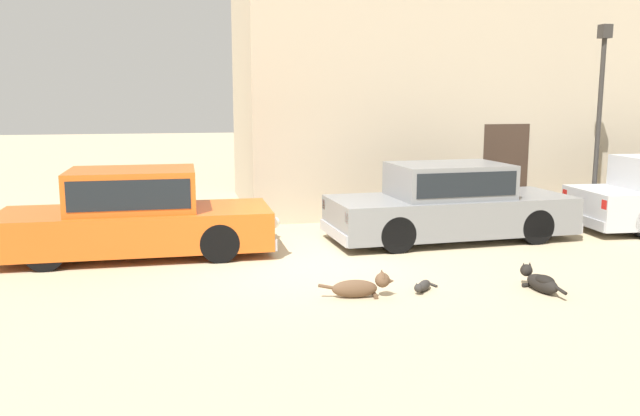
{
  "coord_description": "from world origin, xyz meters",
  "views": [
    {
      "loc": [
        -1.96,
        -10.25,
        2.72
      ],
      "look_at": [
        0.22,
        0.2,
        0.9
      ],
      "focal_mm": 36.92,
      "sensor_mm": 36.0,
      "label": 1
    }
  ],
  "objects_px": {
    "stray_dog_tan": "(362,287)",
    "street_lamp": "(600,100)",
    "parked_sedan_second": "(450,202)",
    "parked_sedan_nearest": "(135,214)",
    "stray_cat": "(423,286)",
    "stray_dog_spotted": "(540,281)"
  },
  "relations": [
    {
      "from": "stray_dog_tan",
      "to": "street_lamp",
      "type": "relative_size",
      "value": 0.25
    },
    {
      "from": "stray_dog_tan",
      "to": "parked_sedan_second",
      "type": "bearing_deg",
      "value": 57.63
    },
    {
      "from": "street_lamp",
      "to": "stray_dog_tan",
      "type": "bearing_deg",
      "value": -146.6
    },
    {
      "from": "parked_sedan_nearest",
      "to": "stray_cat",
      "type": "distance_m",
      "value": 5.13
    },
    {
      "from": "stray_dog_tan",
      "to": "stray_cat",
      "type": "xyz_separation_m",
      "value": [
        0.92,
        0.1,
        -0.08
      ]
    },
    {
      "from": "stray_dog_spotted",
      "to": "stray_dog_tan",
      "type": "distance_m",
      "value": 2.56
    },
    {
      "from": "parked_sedan_nearest",
      "to": "parked_sedan_second",
      "type": "relative_size",
      "value": 0.97
    },
    {
      "from": "parked_sedan_second",
      "to": "stray_cat",
      "type": "xyz_separation_m",
      "value": [
        -1.69,
        -3.13,
        -0.64
      ]
    },
    {
      "from": "stray_dog_spotted",
      "to": "street_lamp",
      "type": "xyz_separation_m",
      "value": [
        3.79,
        4.41,
        2.5
      ]
    },
    {
      "from": "parked_sedan_second",
      "to": "street_lamp",
      "type": "height_order",
      "value": "street_lamp"
    },
    {
      "from": "stray_dog_spotted",
      "to": "parked_sedan_nearest",
      "type": "bearing_deg",
      "value": 52.25
    },
    {
      "from": "stray_dog_tan",
      "to": "parked_sedan_nearest",
      "type": "bearing_deg",
      "value": 142.0
    },
    {
      "from": "parked_sedan_second",
      "to": "stray_dog_tan",
      "type": "distance_m",
      "value": 4.19
    },
    {
      "from": "parked_sedan_second",
      "to": "stray_dog_spotted",
      "type": "distance_m",
      "value": 3.51
    },
    {
      "from": "parked_sedan_second",
      "to": "stray_cat",
      "type": "bearing_deg",
      "value": -121.53
    },
    {
      "from": "parked_sedan_second",
      "to": "parked_sedan_nearest",
      "type": "bearing_deg",
      "value": 177.91
    },
    {
      "from": "stray_dog_spotted",
      "to": "stray_dog_tan",
      "type": "xyz_separation_m",
      "value": [
        -2.55,
        0.23,
        0.01
      ]
    },
    {
      "from": "stray_dog_tan",
      "to": "stray_cat",
      "type": "relative_size",
      "value": 1.92
    },
    {
      "from": "parked_sedan_nearest",
      "to": "stray_dog_tan",
      "type": "distance_m",
      "value": 4.48
    },
    {
      "from": "parked_sedan_second",
      "to": "stray_dog_spotted",
      "type": "xyz_separation_m",
      "value": [
        -0.07,
        -3.46,
        -0.58
      ]
    },
    {
      "from": "stray_dog_spotted",
      "to": "street_lamp",
      "type": "height_order",
      "value": "street_lamp"
    },
    {
      "from": "stray_cat",
      "to": "parked_sedan_nearest",
      "type": "bearing_deg",
      "value": -86.18
    }
  ]
}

